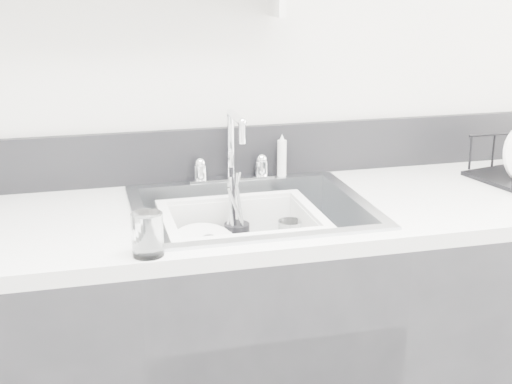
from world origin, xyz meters
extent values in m
cube|color=silver|center=(0.00, 1.49, 1.30)|extent=(3.50, 0.02, 2.60)
cube|color=#242427|center=(0.00, 1.19, 0.44)|extent=(3.20, 0.62, 0.88)
cube|color=white|center=(0.00, 1.19, 0.90)|extent=(3.20, 0.62, 0.04)
cube|color=black|center=(0.00, 1.49, 1.00)|extent=(3.20, 0.02, 0.16)
cube|color=silver|center=(0.00, 1.44, 0.93)|extent=(0.26, 0.06, 0.02)
cylinder|color=silver|center=(-0.10, 1.44, 0.96)|extent=(0.04, 0.04, 0.05)
cylinder|color=silver|center=(0.10, 1.44, 0.96)|extent=(0.04, 0.04, 0.05)
cylinder|color=silver|center=(0.00, 1.44, 1.03)|extent=(0.02, 0.02, 0.20)
cylinder|color=silver|center=(0.00, 1.37, 1.14)|extent=(0.02, 0.15, 0.02)
cylinder|color=white|center=(0.16, 1.44, 0.99)|extent=(0.03, 0.03, 0.14)
cylinder|color=white|center=(-0.13, 1.18, 0.77)|extent=(0.21, 0.21, 0.01)
cylinder|color=white|center=(-0.12, 1.19, 0.79)|extent=(0.20, 0.20, 0.01)
cylinder|color=white|center=(-0.14, 1.18, 0.82)|extent=(0.24, 0.23, 0.08)
cylinder|color=black|center=(-0.03, 1.25, 0.81)|extent=(0.07, 0.07, 0.09)
cylinder|color=silver|center=(-0.04, 1.26, 0.89)|extent=(0.01, 0.05, 0.18)
cylinder|color=silver|center=(-0.01, 1.24, 0.88)|extent=(0.02, 0.04, 0.16)
cylinder|color=black|center=(-0.04, 1.25, 0.91)|extent=(0.01, 0.05, 0.19)
cylinder|color=white|center=(0.12, 1.21, 0.82)|extent=(0.09, 0.09, 0.10)
cylinder|color=white|center=(-0.31, 0.92, 0.97)|extent=(0.09, 0.09, 0.10)
imported|color=white|center=(0.08, 1.11, 0.78)|extent=(0.13, 0.13, 0.03)
camera|label=1|loc=(-0.44, -0.59, 1.54)|focal=50.00mm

